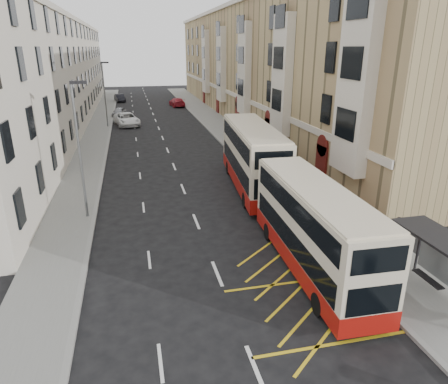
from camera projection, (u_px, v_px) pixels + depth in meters
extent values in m
plane|color=black|center=(240.00, 329.00, 14.81)|extent=(200.00, 200.00, 0.00)
cube|color=slate|center=(239.00, 141.00, 43.94)|extent=(4.00, 120.00, 0.15)
cube|color=slate|center=(92.00, 149.00, 40.66)|extent=(3.00, 120.00, 0.15)
cube|color=gray|center=(221.00, 142.00, 43.52)|extent=(0.25, 120.00, 0.15)
cube|color=gray|center=(107.00, 148.00, 40.98)|extent=(0.25, 120.00, 0.15)
cube|color=tan|center=(258.00, 64.00, 57.07)|extent=(10.00, 79.00, 15.00)
cube|color=beige|center=(224.00, 90.00, 57.20)|extent=(0.18, 79.00, 0.50)
cube|color=beige|center=(224.00, 6.00, 53.42)|extent=(0.40, 79.00, 0.50)
cube|color=beige|center=(355.00, 90.00, 23.44)|extent=(0.80, 3.20, 10.00)
cube|color=beige|center=(282.00, 76.00, 34.42)|extent=(0.80, 3.20, 10.00)
cube|color=beige|center=(244.00, 69.00, 45.41)|extent=(0.80, 3.20, 10.00)
cube|color=beige|center=(221.00, 65.00, 56.39)|extent=(0.80, 3.20, 10.00)
cube|color=beige|center=(206.00, 62.00, 67.37)|extent=(0.80, 3.20, 10.00)
cube|color=#50110D|center=(321.00, 166.00, 29.15)|extent=(0.20, 1.60, 3.00)
cube|color=#50110D|center=(268.00, 133.00, 40.14)|extent=(0.20, 1.60, 3.00)
cube|color=#50110D|center=(237.00, 115.00, 51.12)|extent=(0.20, 1.60, 3.00)
cube|color=#50110D|center=(218.00, 103.00, 62.10)|extent=(0.20, 1.60, 3.00)
cube|color=#50110D|center=(204.00, 94.00, 73.09)|extent=(0.20, 1.60, 3.00)
cube|color=beige|center=(47.00, 75.00, 51.37)|extent=(9.00, 79.00, 13.00)
cube|color=beige|center=(78.00, 20.00, 50.11)|extent=(0.30, 79.00, 0.50)
cube|color=black|center=(394.00, 249.00, 17.66)|extent=(0.08, 0.08, 2.60)
cube|color=black|center=(419.00, 246.00, 17.93)|extent=(0.08, 0.08, 2.60)
cube|color=black|center=(443.00, 239.00, 15.59)|extent=(1.65, 4.25, 0.10)
cube|color=black|center=(428.00, 279.00, 16.95)|extent=(0.35, 1.60, 0.06)
cylinder|color=red|center=(358.00, 262.00, 18.20)|extent=(0.06, 0.06, 1.00)
cylinder|color=red|center=(325.00, 231.00, 21.18)|extent=(0.06, 0.06, 1.00)
cylinder|color=red|center=(301.00, 209.00, 24.15)|extent=(0.06, 0.06, 1.00)
cube|color=red|center=(326.00, 223.00, 21.01)|extent=(0.05, 6.50, 0.06)
cube|color=red|center=(325.00, 231.00, 21.16)|extent=(0.05, 6.50, 0.06)
cylinder|color=slate|center=(79.00, 152.00, 23.02)|extent=(0.16, 0.16, 8.00)
cube|color=black|center=(78.00, 82.00, 21.77)|extent=(0.90, 0.18, 0.18)
cylinder|color=slate|center=(105.00, 95.00, 50.48)|extent=(0.16, 0.16, 8.00)
cube|color=black|center=(105.00, 62.00, 49.23)|extent=(0.90, 0.18, 0.18)
cube|color=beige|center=(314.00, 227.00, 18.14)|extent=(2.68, 10.37, 3.70)
cube|color=maroon|center=(311.00, 255.00, 18.63)|extent=(2.71, 10.40, 0.84)
cube|color=black|center=(313.00, 236.00, 18.29)|extent=(2.69, 9.55, 1.03)
cube|color=black|center=(316.00, 203.00, 17.75)|extent=(2.69, 9.55, 0.94)
cube|color=beige|center=(317.00, 188.00, 17.49)|extent=(2.57, 9.96, 0.11)
cube|color=black|center=(277.00, 196.00, 23.01)|extent=(1.99, 0.14, 1.22)
cube|color=black|center=(279.00, 164.00, 22.35)|extent=(1.64, 0.13, 0.42)
cube|color=black|center=(373.00, 300.00, 13.54)|extent=(1.99, 0.14, 1.12)
cylinder|color=black|center=(268.00, 232.00, 21.57)|extent=(0.29, 0.94, 0.94)
cylinder|color=black|center=(305.00, 228.00, 21.96)|extent=(0.29, 0.94, 0.94)
cylinder|color=black|center=(319.00, 304.00, 15.49)|extent=(0.29, 0.94, 0.94)
cylinder|color=black|center=(368.00, 298.00, 15.88)|extent=(0.29, 0.94, 0.94)
cube|color=beige|center=(253.00, 156.00, 28.76)|extent=(3.68, 11.82, 4.17)
cube|color=maroon|center=(252.00, 177.00, 29.31)|extent=(3.72, 11.85, 0.95)
cube|color=black|center=(253.00, 163.00, 28.93)|extent=(3.64, 10.89, 1.16)
cube|color=black|center=(253.00, 138.00, 28.31)|extent=(3.64, 10.89, 1.06)
cube|color=beige|center=(253.00, 127.00, 28.03)|extent=(3.54, 11.34, 0.13)
cube|color=black|center=(239.00, 144.00, 34.30)|extent=(2.24, 0.29, 1.37)
cube|color=black|center=(239.00, 119.00, 33.56)|extent=(1.85, 0.25, 0.48)
cube|color=black|center=(272.00, 189.00, 23.52)|extent=(2.24, 0.29, 1.27)
cylinder|color=black|center=(229.00, 168.00, 32.73)|extent=(0.39, 1.08, 1.06)
cylinder|color=black|center=(257.00, 167.00, 33.03)|extent=(0.39, 1.08, 1.06)
cylinder|color=black|center=(246.00, 200.00, 25.80)|extent=(0.39, 1.08, 1.06)
cylinder|color=black|center=(281.00, 199.00, 26.11)|extent=(0.39, 1.08, 1.06)
imported|color=black|center=(370.00, 257.00, 17.76)|extent=(0.79, 0.64, 1.88)
imported|color=black|center=(398.00, 231.00, 20.55)|extent=(0.84, 0.70, 1.56)
imported|color=black|center=(393.00, 256.00, 17.79)|extent=(1.16, 0.98, 1.87)
imported|color=white|center=(127.00, 119.00, 52.97)|extent=(3.78, 6.33, 1.65)
imported|color=#94979B|center=(119.00, 112.00, 59.96)|extent=(2.37, 4.03, 1.29)
imported|color=black|center=(120.00, 98.00, 75.78)|extent=(2.31, 4.53, 1.42)
imported|color=#AF1D2A|center=(177.00, 102.00, 69.98)|extent=(2.59, 5.36, 1.50)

